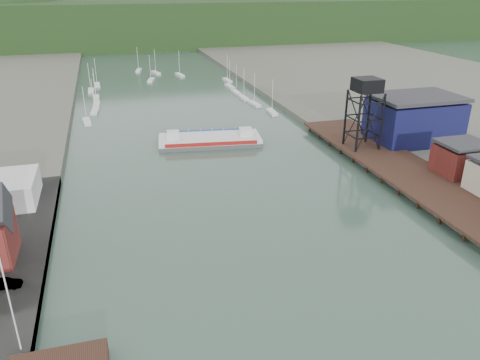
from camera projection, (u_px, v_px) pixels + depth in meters
east_pier at (400, 166)px, 99.03m from camera, size 14.00×70.00×2.45m
flagpole at (10, 304)px, 48.13m from camera, size 0.16×0.16×12.00m
lift_tower at (367, 89)px, 104.56m from camera, size 6.50×6.50×16.00m
blue_shed at (414, 119)px, 113.53m from camera, size 20.50×14.50×11.30m
marina_sailboats at (166, 91)px, 172.79m from camera, size 57.71×92.65×0.90m
distant_hills at (126, 25)px, 311.58m from camera, size 500.00×120.00×80.00m
chain_ferry at (210, 140)px, 117.94m from camera, size 26.56×13.48×3.66m
car_west_b at (6, 284)px, 60.20m from camera, size 3.97×1.71×1.27m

